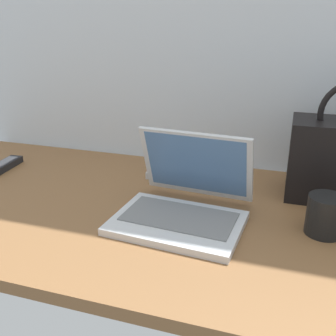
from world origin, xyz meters
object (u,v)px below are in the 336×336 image
(laptop, at_px, (184,201))
(coffee_mug, at_px, (327,214))
(remote_control_near, at_px, (3,166))
(remote_control_far, at_px, (160,168))

(laptop, relative_size, coffee_mug, 2.58)
(coffee_mug, xyz_separation_m, remote_control_near, (-1.00, 0.12, -0.04))
(remote_control_near, bearing_deg, remote_control_far, 15.86)
(remote_control_near, height_order, remote_control_far, same)
(laptop, height_order, remote_control_far, laptop)
(laptop, distance_m, remote_control_far, 0.33)
(remote_control_far, bearing_deg, coffee_mug, -27.49)
(remote_control_far, bearing_deg, remote_control_near, -164.14)
(laptop, bearing_deg, coffee_mug, 4.74)
(coffee_mug, bearing_deg, laptop, -175.26)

